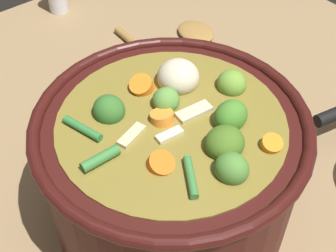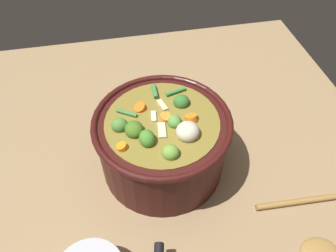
{
  "view_description": "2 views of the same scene",
  "coord_description": "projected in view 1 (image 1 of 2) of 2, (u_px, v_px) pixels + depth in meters",
  "views": [
    {
      "loc": [
        -0.26,
        0.22,
        0.49
      ],
      "look_at": [
        0.01,
        -0.0,
        0.14
      ],
      "focal_mm": 50.3,
      "sensor_mm": 36.0,
      "label": 1
    },
    {
      "loc": [
        -0.08,
        -0.44,
        0.64
      ],
      "look_at": [
        0.01,
        0.01,
        0.12
      ],
      "focal_mm": 34.69,
      "sensor_mm": 36.0,
      "label": 2
    }
  ],
  "objects": [
    {
      "name": "wooden_spoon",
      "position": [
        180.0,
        39.0,
        0.82
      ],
      "size": [
        0.18,
        0.15,
        0.01
      ],
      "color": "olive",
      "rests_on": "ground_plane"
    },
    {
      "name": "ground_plane",
      "position": [
        171.0,
        206.0,
        0.59
      ],
      "size": [
        1.1,
        1.1,
        0.0
      ],
      "primitive_type": "plane",
      "color": "#8C704C"
    },
    {
      "name": "cooking_pot",
      "position": [
        171.0,
        164.0,
        0.53
      ],
      "size": [
        0.29,
        0.29,
        0.18
      ],
      "color": "#38110F",
      "rests_on": "ground_plane"
    }
  ]
}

